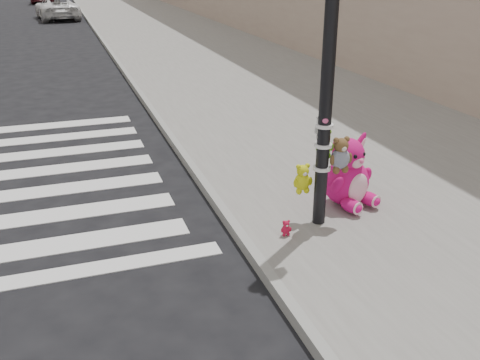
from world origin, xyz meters
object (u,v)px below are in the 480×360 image
object	(u,v)px
pink_bunny	(348,177)
red_teddy	(286,228)
car_white_near	(57,8)
signal_pole	(327,101)

from	to	relation	value
pink_bunny	red_teddy	size ratio (longest dim) A/B	4.85
pink_bunny	car_white_near	world-z (taller)	car_white_near
signal_pole	pink_bunny	size ratio (longest dim) A/B	3.97
pink_bunny	car_white_near	bearing A→B (deg)	78.58
pink_bunny	signal_pole	bearing A→B (deg)	-166.43
signal_pole	red_teddy	bearing A→B (deg)	-159.75
signal_pole	red_teddy	size ratio (longest dim) A/B	19.24
pink_bunny	red_teddy	world-z (taller)	pink_bunny
signal_pole	red_teddy	xyz separation A→B (m)	(-0.57, -0.21, -1.50)
signal_pole	red_teddy	world-z (taller)	signal_pole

